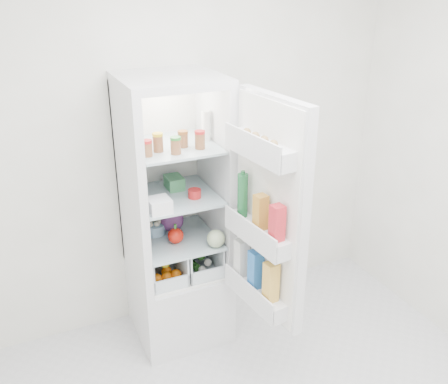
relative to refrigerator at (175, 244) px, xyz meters
name	(u,v)px	position (x,y,z in m)	size (l,w,h in m)	color
room_walls	(314,175)	(0.20, -1.25, 0.93)	(3.02, 3.02, 2.61)	silver
refrigerator	(175,244)	(0.00, 0.00, 0.00)	(0.60, 0.60, 1.80)	silver
shelf_low	(177,239)	(0.00, -0.06, 0.07)	(0.49, 0.53, 0.01)	#A6BCC3
shelf_mid	(176,196)	(0.00, -0.06, 0.38)	(0.49, 0.53, 0.01)	#A6BCC3
shelf_top	(173,146)	(0.00, -0.06, 0.71)	(0.49, 0.53, 0.01)	#A6BCC3
crisper_left	(160,260)	(-0.12, -0.06, -0.06)	(0.23, 0.46, 0.22)	silver
crisper_right	(195,252)	(0.12, -0.06, -0.06)	(0.23, 0.46, 0.22)	silver
condiment_jars	(173,144)	(-0.04, -0.18, 0.76)	(0.38, 0.16, 0.08)	#B21919
squeeze_bottle	(206,126)	(0.21, -0.06, 0.81)	(0.05, 0.05, 0.18)	white
tub_white	(159,205)	(-0.17, -0.26, 0.43)	(0.13, 0.13, 0.08)	white
tin_red	(195,194)	(0.09, -0.16, 0.42)	(0.08, 0.08, 0.05)	red
tub_green	(174,182)	(0.03, 0.03, 0.43)	(0.10, 0.14, 0.08)	#439358
red_cabbage	(172,220)	(0.00, 0.05, 0.16)	(0.16, 0.16, 0.16)	#582263
bell_pepper	(176,236)	(-0.03, -0.12, 0.13)	(0.10, 0.10, 0.10)	red
mushroom_bowl	(154,229)	(-0.12, 0.06, 0.12)	(0.15, 0.15, 0.07)	#9CC6E9
salad_bag	(216,239)	(0.18, -0.27, 0.14)	(0.11, 0.11, 0.11)	#A2B587
citrus_pile	(162,265)	(-0.12, -0.09, -0.08)	(0.20, 0.31, 0.16)	orange
veg_pile	(196,258)	(0.13, -0.06, -0.10)	(0.16, 0.30, 0.10)	#20521B
fridge_door	(266,217)	(0.34, -0.64, 0.43)	(0.23, 0.60, 1.30)	silver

